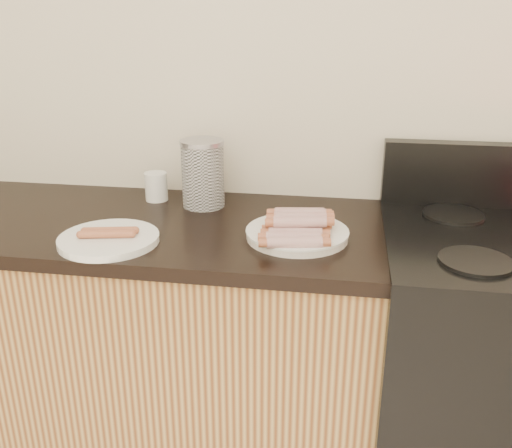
% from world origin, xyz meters
% --- Properties ---
extents(wall_back, '(4.00, 0.04, 2.60)m').
position_xyz_m(wall_back, '(0.00, 2.00, 1.30)').
color(wall_back, silver).
rests_on(wall_back, ground).
extents(cabinet_base, '(2.20, 0.59, 0.86)m').
position_xyz_m(cabinet_base, '(-0.70, 1.69, 0.43)').
color(cabinet_base, '#AF8A4C').
rests_on(cabinet_base, floor).
extents(counter_slab, '(2.20, 0.62, 0.04)m').
position_xyz_m(counter_slab, '(-0.70, 1.69, 0.88)').
color(counter_slab, black).
rests_on(counter_slab, cabinet_base).
extents(stove, '(0.76, 0.65, 0.91)m').
position_xyz_m(stove, '(0.78, 1.68, 0.46)').
color(stove, black).
rests_on(stove, floor).
extents(stove_panel, '(0.76, 0.06, 0.20)m').
position_xyz_m(stove_panel, '(0.78, 1.96, 1.01)').
color(stove_panel, black).
rests_on(stove_panel, stove).
extents(burner_near_left, '(0.18, 0.18, 0.01)m').
position_xyz_m(burner_near_left, '(0.61, 1.51, 0.92)').
color(burner_near_left, black).
rests_on(burner_near_left, stove).
extents(burner_far_left, '(0.18, 0.18, 0.01)m').
position_xyz_m(burner_far_left, '(0.61, 1.84, 0.92)').
color(burner_far_left, black).
rests_on(burner_far_left, stove).
extents(main_plate, '(0.33, 0.33, 0.02)m').
position_xyz_m(main_plate, '(0.16, 1.62, 0.91)').
color(main_plate, white).
rests_on(main_plate, counter_slab).
extents(side_plate, '(0.34, 0.34, 0.02)m').
position_xyz_m(side_plate, '(-0.34, 1.51, 0.91)').
color(side_plate, white).
rests_on(side_plate, counter_slab).
extents(hotdog_pile, '(0.14, 0.28, 0.06)m').
position_xyz_m(hotdog_pile, '(0.16, 1.62, 0.94)').
color(hotdog_pile, '#9D3E32').
rests_on(hotdog_pile, main_plate).
extents(plain_sausages, '(0.14, 0.08, 0.02)m').
position_xyz_m(plain_sausages, '(-0.34, 1.51, 0.93)').
color(plain_sausages, '#C47652').
rests_on(plain_sausages, side_plate).
extents(canister, '(0.14, 0.14, 0.21)m').
position_xyz_m(canister, '(-0.16, 1.85, 1.01)').
color(canister, silver).
rests_on(canister, counter_slab).
extents(mug, '(0.10, 0.10, 0.09)m').
position_xyz_m(mug, '(-0.33, 1.88, 0.95)').
color(mug, white).
rests_on(mug, counter_slab).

